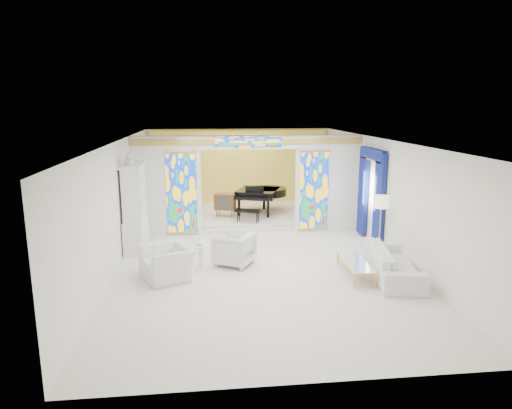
{
  "coord_description": "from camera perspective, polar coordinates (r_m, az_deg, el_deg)",
  "views": [
    {
      "loc": [
        -1.28,
        -11.68,
        3.88
      ],
      "look_at": [
        0.03,
        0.2,
        1.27
      ],
      "focal_mm": 32.0,
      "sensor_mm": 36.0,
      "label": 1
    }
  ],
  "objects": [
    {
      "name": "chandelier",
      "position": [
        15.81,
        -0.92,
        7.46
      ],
      "size": [
        0.48,
        0.48,
        0.3
      ],
      "primitive_type": "cylinder",
      "color": "gold",
      "rests_on": "ceiling"
    },
    {
      "name": "coffee_table",
      "position": [
        10.87,
        12.29,
        -6.98
      ],
      "size": [
        0.6,
        1.7,
        0.37
      ],
      "rotation": [
        0.0,
        0.0,
        -0.05
      ],
      "color": "white",
      "rests_on": "floor"
    },
    {
      "name": "wall_back",
      "position": [
        17.89,
        -2.15,
        4.63
      ],
      "size": [
        7.0,
        0.02,
        3.0
      ],
      "primitive_type": "cube",
      "color": "white",
      "rests_on": "floor"
    },
    {
      "name": "floor",
      "position": [
        12.37,
        -0.05,
        -5.98
      ],
      "size": [
        12.0,
        12.0,
        0.0
      ],
      "primitive_type": "plane",
      "color": "white",
      "rests_on": "ground"
    },
    {
      "name": "floor_lamp",
      "position": [
        12.2,
        15.39,
        -0.03
      ],
      "size": [
        0.44,
        0.44,
        1.6
      ],
      "rotation": [
        0.0,
        0.0,
        -0.15
      ],
      "color": "gold",
      "rests_on": "floor"
    },
    {
      "name": "stained_glass_right",
      "position": [
        14.2,
        7.28,
        1.73
      ],
      "size": [
        0.9,
        0.04,
        2.4
      ],
      "primitive_type": "cube",
      "color": "gold",
      "rests_on": "partition_wall"
    },
    {
      "name": "wall_front",
      "position": [
        6.29,
        6.02,
        -9.99
      ],
      "size": [
        7.0,
        0.02,
        3.0
      ],
      "primitive_type": "cube",
      "color": "white",
      "rests_on": "floor"
    },
    {
      "name": "wall_right",
      "position": [
        12.84,
        15.67,
        1.15
      ],
      "size": [
        0.02,
        12.0,
        3.0
      ],
      "primitive_type": "cube",
      "color": "white",
      "rests_on": "floor"
    },
    {
      "name": "vase",
      "position": [
        11.05,
        -7.01,
        -4.53
      ],
      "size": [
        0.22,
        0.22,
        0.2
      ],
      "primitive_type": "imported",
      "rotation": [
        0.0,
        0.0,
        0.14
      ],
      "color": "white",
      "rests_on": "side_table"
    },
    {
      "name": "wall_left",
      "position": [
        12.12,
        -16.72,
        0.45
      ],
      "size": [
        0.02,
        12.0,
        3.0
      ],
      "primitive_type": "cube",
      "color": "white",
      "rests_on": "floor"
    },
    {
      "name": "gold_curtain_back",
      "position": [
        17.77,
        -2.12,
        4.58
      ],
      "size": [
        6.7,
        0.1,
        2.9
      ],
      "primitive_type": "cube",
      "color": "#E8CE50",
      "rests_on": "wall_back"
    },
    {
      "name": "tv_console",
      "position": [
        15.5,
        -3.88,
        0.37
      ],
      "size": [
        0.77,
        0.63,
        0.78
      ],
      "rotation": [
        0.0,
        0.0,
        -0.29
      ],
      "color": "brown",
      "rests_on": "alcove_platform"
    },
    {
      "name": "alcove_platform",
      "position": [
        16.28,
        -1.62,
        -1.18
      ],
      "size": [
        6.8,
        3.8,
        0.18
      ],
      "primitive_type": "cube",
      "color": "white",
      "rests_on": "floor"
    },
    {
      "name": "armchair_left",
      "position": [
        10.66,
        -11.05,
        -7.13
      ],
      "size": [
        1.4,
        1.47,
        0.75
      ],
      "primitive_type": "imported",
      "rotation": [
        0.0,
        0.0,
        -1.14
      ],
      "color": "white",
      "rests_on": "floor"
    },
    {
      "name": "sofa",
      "position": [
        10.99,
        16.84,
        -6.99
      ],
      "size": [
        1.33,
        2.52,
        0.7
      ],
      "primitive_type": "imported",
      "rotation": [
        0.0,
        0.0,
        1.4
      ],
      "color": "white",
      "rests_on": "floor"
    },
    {
      "name": "stained_glass_left",
      "position": [
        13.83,
        -9.3,
        1.38
      ],
      "size": [
        0.9,
        0.04,
        2.4
      ],
      "primitive_type": "cube",
      "color": "gold",
      "rests_on": "partition_wall"
    },
    {
      "name": "grand_piano",
      "position": [
        16.02,
        0.75,
        1.45
      ],
      "size": [
        2.14,
        2.65,
        1.02
      ],
      "rotation": [
        0.0,
        0.0,
        -0.35
      ],
      "color": "black",
      "rests_on": "alcove_platform"
    },
    {
      "name": "stained_glass_transom",
      "position": [
        13.67,
        -0.92,
        7.84
      ],
      "size": [
        2.0,
        0.04,
        0.34
      ],
      "primitive_type": "cube",
      "color": "gold",
      "rests_on": "partition_wall"
    },
    {
      "name": "ceiling",
      "position": [
        11.78,
        -0.05,
        8.01
      ],
      "size": [
        7.0,
        12.0,
        0.02
      ],
      "primitive_type": "cube",
      "color": "white",
      "rests_on": "wall_back"
    },
    {
      "name": "partition_wall",
      "position": [
        13.91,
        -0.95,
        3.08
      ],
      "size": [
        7.0,
        0.22,
        3.0
      ],
      "color": "white",
      "rests_on": "floor"
    },
    {
      "name": "blue_drapes",
      "position": [
        13.43,
        14.2,
        2.05
      ],
      "size": [
        0.14,
        1.85,
        2.65
      ],
      "color": "navy",
      "rests_on": "wall_right"
    },
    {
      "name": "armchair_right",
      "position": [
        11.34,
        -2.77,
        -5.55
      ],
      "size": [
        1.2,
        1.19,
        0.81
      ],
      "primitive_type": "imported",
      "rotation": [
        0.0,
        0.0,
        -2.07
      ],
      "color": "white",
      "rests_on": "floor"
    },
    {
      "name": "side_table",
      "position": [
        11.14,
        -6.97,
        -6.05
      ],
      "size": [
        0.49,
        0.49,
        0.6
      ],
      "rotation": [
        0.0,
        0.0,
        0.02
      ],
      "color": "white",
      "rests_on": "floor"
    },
    {
      "name": "china_cabinet",
      "position": [
        12.72,
        -14.91,
        -0.43
      ],
      "size": [
        0.56,
        1.46,
        2.72
      ],
      "color": "white",
      "rests_on": "floor"
    }
  ]
}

